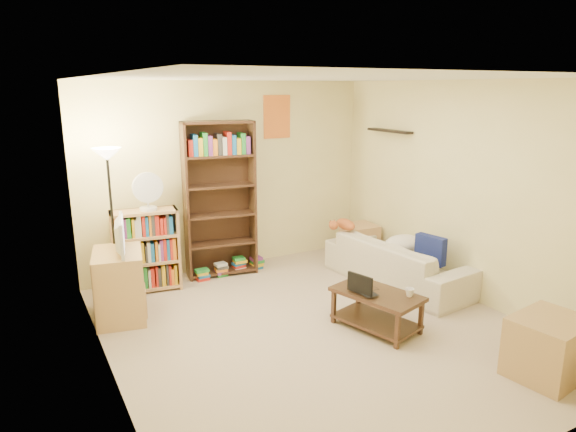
{
  "coord_description": "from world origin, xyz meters",
  "views": [
    {
      "loc": [
        -2.58,
        -4.1,
        2.42
      ],
      "look_at": [
        0.03,
        0.66,
        1.05
      ],
      "focal_mm": 32.0,
      "sensor_mm": 36.0,
      "label": 1
    }
  ],
  "objects": [
    {
      "name": "desk_fan",
      "position": [
        -1.19,
        1.84,
        1.24
      ],
      "size": [
        0.36,
        0.2,
        0.46
      ],
      "color": "white",
      "rests_on": "short_bookshelf"
    },
    {
      "name": "laptop_screen",
      "position": [
        0.35,
        -0.25,
        0.52
      ],
      "size": [
        0.09,
        0.29,
        0.2
      ],
      "primitive_type": "cube",
      "rotation": [
        0.0,
        0.0,
        0.28
      ],
      "color": "white",
      "rests_on": "laptop"
    },
    {
      "name": "short_bookshelf",
      "position": [
        -1.25,
        1.89,
        0.5
      ],
      "size": [
        0.81,
        0.41,
        1.0
      ],
      "rotation": [
        0.0,
        0.0,
        -0.13
      ],
      "color": "tan",
      "rests_on": "ground"
    },
    {
      "name": "coffee_table",
      "position": [
        0.55,
        -0.28,
        0.25
      ],
      "size": [
        0.72,
        0.99,
        0.4
      ],
      "rotation": [
        0.0,
        0.0,
        0.28
      ],
      "color": "#432819",
      "rests_on": "ground"
    },
    {
      "name": "tabby_cat",
      "position": [
        1.22,
        1.3,
        0.65
      ],
      "size": [
        0.45,
        0.2,
        0.15
      ],
      "color": "#C05B28",
      "rests_on": "sofa"
    },
    {
      "name": "side_table",
      "position": [
        1.72,
        1.61,
        0.25
      ],
      "size": [
        0.47,
        0.47,
        0.5
      ],
      "primitive_type": "cube",
      "rotation": [
        0.0,
        0.0,
        -0.07
      ],
      "color": "tan",
      "rests_on": "ground"
    },
    {
      "name": "tall_bookshelf",
      "position": [
        -0.25,
        1.97,
        1.06
      ],
      "size": [
        0.94,
        0.42,
        2.01
      ],
      "rotation": [
        0.0,
        0.0,
        -0.14
      ],
      "color": "#402B18",
      "rests_on": "ground"
    },
    {
      "name": "television",
      "position": [
        -1.7,
        1.24,
        0.92
      ],
      "size": [
        0.67,
        0.33,
        0.37
      ],
      "primitive_type": "imported",
      "rotation": [
        0.0,
        0.0,
        1.37
      ],
      "color": "black",
      "rests_on": "tv_stand"
    },
    {
      "name": "sofa",
      "position": [
        1.55,
        0.58,
        0.29
      ],
      "size": [
        2.12,
        1.18,
        0.57
      ],
      "primitive_type": "imported",
      "rotation": [
        0.0,
        0.0,
        1.68
      ],
      "color": "beige",
      "rests_on": "ground"
    },
    {
      "name": "tv_remote",
      "position": [
        0.56,
        0.04,
        0.41
      ],
      "size": [
        0.13,
        0.16,
        0.02
      ],
      "primitive_type": "cube",
      "rotation": [
        0.0,
        0.0,
        0.58
      ],
      "color": "black",
      "rests_on": "coffee_table"
    },
    {
      "name": "mug",
      "position": [
        0.76,
        -0.51,
        0.44
      ],
      "size": [
        0.18,
        0.18,
        0.08
      ],
      "primitive_type": "imported",
      "rotation": [
        0.0,
        0.0,
        0.61
      ],
      "color": "white",
      "rests_on": "coffee_table"
    },
    {
      "name": "tv_stand",
      "position": [
        -1.7,
        1.24,
        0.37
      ],
      "size": [
        0.62,
        0.78,
        0.74
      ],
      "primitive_type": "cube",
      "rotation": [
        0.0,
        0.0,
        -0.2
      ],
      "color": "tan",
      "rests_on": "ground"
    },
    {
      "name": "floor_lamp",
      "position": [
        -1.66,
        1.57,
        1.43
      ],
      "size": [
        0.3,
        0.3,
        1.8
      ],
      "color": "black",
      "rests_on": "ground"
    },
    {
      "name": "room",
      "position": [
        0.0,
        0.01,
        1.62
      ],
      "size": [
        4.5,
        4.54,
        2.52
      ],
      "color": "#C6AA95",
      "rests_on": "ground"
    },
    {
      "name": "navy_pillow",
      "position": [
        1.69,
        0.17,
        0.55
      ],
      "size": [
        0.19,
        0.39,
        0.34
      ],
      "primitive_type": "cube",
      "rotation": [
        0.0,
        0.0,
        1.78
      ],
      "color": "navy",
      "rests_on": "sofa"
    },
    {
      "name": "end_cabinet",
      "position": [
        1.28,
        -1.69,
        0.26
      ],
      "size": [
        0.7,
        0.61,
        0.53
      ],
      "primitive_type": "cube",
      "rotation": [
        0.0,
        0.0,
        0.14
      ],
      "color": "tan",
      "rests_on": "ground"
    },
    {
      "name": "book_stacks",
      "position": [
        -0.14,
        1.91,
        0.09
      ],
      "size": [
        0.97,
        0.19,
        0.21
      ],
      "color": "red",
      "rests_on": "ground"
    },
    {
      "name": "laptop",
      "position": [
        0.47,
        -0.21,
        0.41
      ],
      "size": [
        0.39,
        0.26,
        0.03
      ],
      "primitive_type": "imported",
      "rotation": [
        0.0,
        0.0,
        1.53
      ],
      "color": "black",
      "rests_on": "coffee_table"
    },
    {
      "name": "cream_blanket",
      "position": [
        1.68,
        0.64,
        0.49
      ],
      "size": [
        0.53,
        0.38,
        0.23
      ],
      "primitive_type": "ellipsoid",
      "color": "white",
      "rests_on": "sofa"
    }
  ]
}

